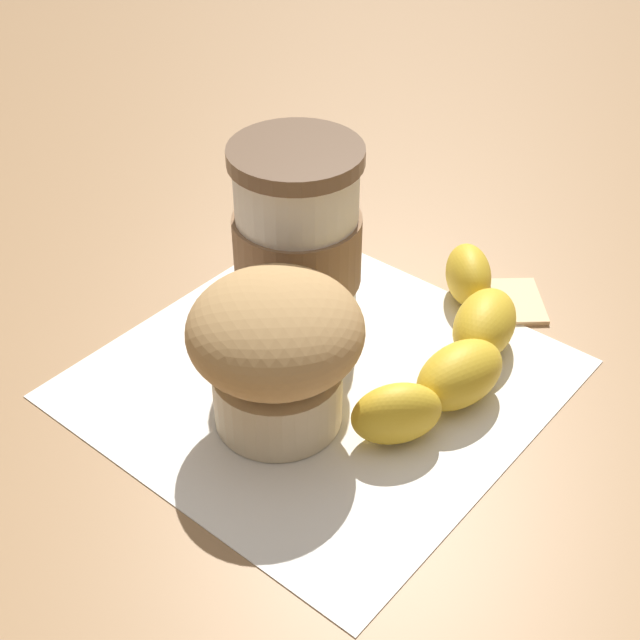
% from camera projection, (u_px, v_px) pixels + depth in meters
% --- Properties ---
extents(ground_plane, '(3.00, 3.00, 0.00)m').
position_uv_depth(ground_plane, '(320.00, 379.00, 0.55)').
color(ground_plane, '#936D47').
extents(paper_napkin, '(0.29, 0.29, 0.00)m').
position_uv_depth(paper_napkin, '(320.00, 378.00, 0.55)').
color(paper_napkin, white).
rests_on(paper_napkin, ground_plane).
extents(coffee_cup, '(0.08, 0.08, 0.12)m').
position_uv_depth(coffee_cup, '(297.00, 240.00, 0.56)').
color(coffee_cup, silver).
rests_on(coffee_cup, paper_napkin).
extents(muffin, '(0.10, 0.10, 0.09)m').
position_uv_depth(muffin, '(276.00, 348.00, 0.49)').
color(muffin, beige).
rests_on(muffin, paper_napkin).
extents(banana, '(0.12, 0.19, 0.04)m').
position_uv_depth(banana, '(458.00, 345.00, 0.54)').
color(banana, gold).
rests_on(banana, paper_napkin).
extents(sugar_packet, '(0.06, 0.06, 0.01)m').
position_uv_depth(sugar_packet, '(518.00, 299.00, 0.61)').
color(sugar_packet, '#E0B27F').
rests_on(sugar_packet, ground_plane).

